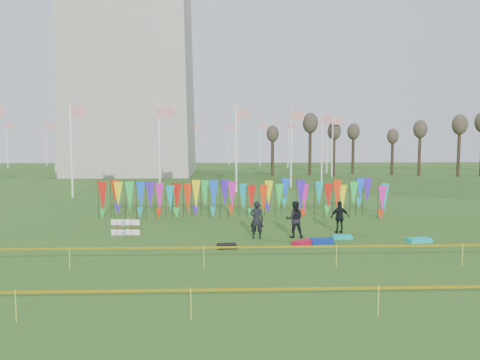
{
  "coord_description": "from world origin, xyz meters",
  "views": [
    {
      "loc": [
        -1.31,
        -19.84,
        4.91
      ],
      "look_at": [
        -0.33,
        6.0,
        2.67
      ],
      "focal_mm": 35.0,
      "sensor_mm": 36.0,
      "label": 1
    }
  ],
  "objects_px": {
    "box_kite": "(125,227)",
    "person_mid": "(295,219)",
    "person_left": "(257,220)",
    "kite_bag_teal": "(419,240)",
    "kite_bag_red": "(303,243)",
    "kite_bag_turquoise": "(342,237)",
    "person_right": "(340,217)",
    "kite_bag_blue": "(322,241)",
    "kite_bag_black": "(227,246)"
  },
  "relations": [
    {
      "from": "person_right",
      "to": "person_left",
      "type": "bearing_deg",
      "value": 8.9
    },
    {
      "from": "box_kite",
      "to": "person_mid",
      "type": "distance_m",
      "value": 8.67
    },
    {
      "from": "box_kite",
      "to": "person_mid",
      "type": "xyz_separation_m",
      "value": [
        8.61,
        -0.84,
        0.51
      ]
    },
    {
      "from": "box_kite",
      "to": "kite_bag_blue",
      "type": "height_order",
      "value": "box_kite"
    },
    {
      "from": "person_left",
      "to": "kite_bag_red",
      "type": "bearing_deg",
      "value": 156.92
    },
    {
      "from": "person_mid",
      "to": "kite_bag_teal",
      "type": "relative_size",
      "value": 1.66
    },
    {
      "from": "person_left",
      "to": "kite_bag_red",
      "type": "xyz_separation_m",
      "value": [
        2.09,
        -1.44,
        -0.85
      ]
    },
    {
      "from": "kite_bag_turquoise",
      "to": "kite_bag_blue",
      "type": "xyz_separation_m",
      "value": [
        -1.21,
        -0.93,
        0.01
      ]
    },
    {
      "from": "person_right",
      "to": "kite_bag_red",
      "type": "distance_m",
      "value": 3.61
    },
    {
      "from": "box_kite",
      "to": "kite_bag_blue",
      "type": "distance_m",
      "value": 9.96
    },
    {
      "from": "person_left",
      "to": "person_right",
      "type": "distance_m",
      "value": 4.62
    },
    {
      "from": "kite_bag_teal",
      "to": "kite_bag_turquoise",
      "type": "bearing_deg",
      "value": 165.29
    },
    {
      "from": "person_left",
      "to": "person_right",
      "type": "xyz_separation_m",
      "value": [
        4.46,
        1.17,
        -0.1
      ]
    },
    {
      "from": "kite_bag_teal",
      "to": "person_left",
      "type": "bearing_deg",
      "value": 171.38
    },
    {
      "from": "kite_bag_blue",
      "to": "box_kite",
      "type": "bearing_deg",
      "value": 167.03
    },
    {
      "from": "person_mid",
      "to": "kite_bag_black",
      "type": "xyz_separation_m",
      "value": [
        -3.44,
        -2.23,
        -0.82
      ]
    },
    {
      "from": "kite_bag_red",
      "to": "kite_bag_teal",
      "type": "bearing_deg",
      "value": 2.71
    },
    {
      "from": "person_right",
      "to": "kite_bag_turquoise",
      "type": "bearing_deg",
      "value": 74.63
    },
    {
      "from": "person_mid",
      "to": "person_right",
      "type": "height_order",
      "value": "person_mid"
    },
    {
      "from": "kite_bag_red",
      "to": "kite_bag_teal",
      "type": "height_order",
      "value": "kite_bag_teal"
    },
    {
      "from": "person_right",
      "to": "kite_bag_turquoise",
      "type": "distance_m",
      "value": 1.63
    },
    {
      "from": "person_left",
      "to": "kite_bag_teal",
      "type": "distance_m",
      "value": 7.85
    },
    {
      "from": "box_kite",
      "to": "kite_bag_teal",
      "type": "xyz_separation_m",
      "value": [
        14.41,
        -2.22,
        -0.31
      ]
    },
    {
      "from": "kite_bag_red",
      "to": "kite_bag_black",
      "type": "xyz_separation_m",
      "value": [
        -3.59,
        -0.59,
        0.0
      ]
    },
    {
      "from": "person_right",
      "to": "kite_bag_black",
      "type": "height_order",
      "value": "person_right"
    },
    {
      "from": "person_mid",
      "to": "kite_bag_red",
      "type": "relative_size",
      "value": 1.72
    },
    {
      "from": "person_right",
      "to": "kite_bag_teal",
      "type": "distance_m",
      "value": 4.08
    },
    {
      "from": "person_mid",
      "to": "person_right",
      "type": "bearing_deg",
      "value": -157.97
    },
    {
      "from": "box_kite",
      "to": "kite_bag_turquoise",
      "type": "relative_size",
      "value": 0.86
    },
    {
      "from": "kite_bag_red",
      "to": "kite_bag_teal",
      "type": "distance_m",
      "value": 5.64
    },
    {
      "from": "person_mid",
      "to": "person_left",
      "type": "bearing_deg",
      "value": 7.19
    },
    {
      "from": "person_mid",
      "to": "kite_bag_turquoise",
      "type": "xyz_separation_m",
      "value": [
        2.3,
        -0.46,
        -0.83
      ]
    },
    {
      "from": "kite_bag_blue",
      "to": "person_right",
      "type": "bearing_deg",
      "value": 58.41
    },
    {
      "from": "kite_bag_teal",
      "to": "box_kite",
      "type": "bearing_deg",
      "value": 171.24
    },
    {
      "from": "person_mid",
      "to": "kite_bag_black",
      "type": "height_order",
      "value": "person_mid"
    },
    {
      "from": "kite_bag_turquoise",
      "to": "kite_bag_black",
      "type": "relative_size",
      "value": 1.13
    },
    {
      "from": "person_right",
      "to": "kite_bag_teal",
      "type": "bearing_deg",
      "value": 138.43
    },
    {
      "from": "kite_bag_red",
      "to": "kite_bag_teal",
      "type": "xyz_separation_m",
      "value": [
        5.64,
        0.27,
        0.01
      ]
    },
    {
      "from": "person_right",
      "to": "kite_bag_teal",
      "type": "xyz_separation_m",
      "value": [
        3.26,
        -2.34,
        -0.74
      ]
    },
    {
      "from": "person_right",
      "to": "kite_bag_black",
      "type": "xyz_separation_m",
      "value": [
        -5.97,
        -3.2,
        -0.75
      ]
    },
    {
      "from": "kite_bag_red",
      "to": "kite_bag_black",
      "type": "height_order",
      "value": "kite_bag_black"
    },
    {
      "from": "kite_bag_red",
      "to": "kite_bag_black",
      "type": "relative_size",
      "value": 1.25
    },
    {
      "from": "box_kite",
      "to": "person_left",
      "type": "distance_m",
      "value": 6.79
    },
    {
      "from": "person_right",
      "to": "kite_bag_teal",
      "type": "height_order",
      "value": "person_right"
    },
    {
      "from": "person_mid",
      "to": "kite_bag_red",
      "type": "bearing_deg",
      "value": 96.64
    },
    {
      "from": "kite_bag_red",
      "to": "kite_bag_teal",
      "type": "relative_size",
      "value": 0.97
    },
    {
      "from": "box_kite",
      "to": "person_mid",
      "type": "height_order",
      "value": "person_mid"
    },
    {
      "from": "kite_bag_black",
      "to": "person_mid",
      "type": "bearing_deg",
      "value": 32.96
    },
    {
      "from": "kite_bag_turquoise",
      "to": "box_kite",
      "type": "bearing_deg",
      "value": 173.2
    },
    {
      "from": "box_kite",
      "to": "kite_bag_teal",
      "type": "relative_size",
      "value": 0.75
    }
  ]
}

